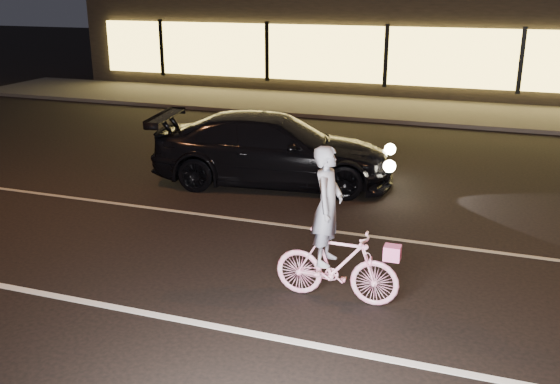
% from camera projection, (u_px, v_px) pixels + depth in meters
% --- Properties ---
extents(ground, '(90.00, 90.00, 0.00)m').
position_uv_depth(ground, '(202.00, 267.00, 9.30)').
color(ground, black).
rests_on(ground, ground).
extents(lane_stripe_near, '(60.00, 0.12, 0.01)m').
position_uv_depth(lane_stripe_near, '(150.00, 314.00, 7.95)').
color(lane_stripe_near, silver).
rests_on(lane_stripe_near, ground).
extents(lane_stripe_far, '(60.00, 0.10, 0.01)m').
position_uv_depth(lane_stripe_far, '(252.00, 221.00, 11.09)').
color(lane_stripe_far, gray).
rests_on(lane_stripe_far, ground).
extents(sidewalk, '(30.00, 4.00, 0.12)m').
position_uv_depth(sidewalk, '(374.00, 108.00, 20.91)').
color(sidewalk, '#383533').
rests_on(sidewalk, ground).
extents(storefront, '(25.40, 8.42, 4.20)m').
position_uv_depth(storefront, '(405.00, 32.00, 25.59)').
color(storefront, black).
rests_on(storefront, ground).
extents(cyclist, '(1.67, 0.57, 2.10)m').
position_uv_depth(cyclist, '(334.00, 248.00, 8.11)').
color(cyclist, '#FF4896').
rests_on(cyclist, ground).
extents(sedan, '(5.28, 2.83, 1.46)m').
position_uv_depth(sedan, '(273.00, 149.00, 13.02)').
color(sedan, black).
rests_on(sedan, ground).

